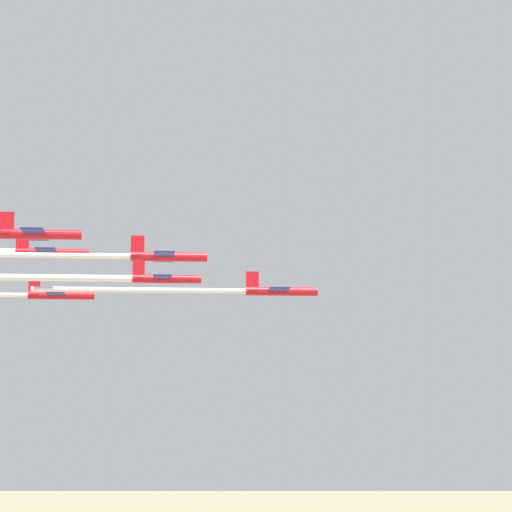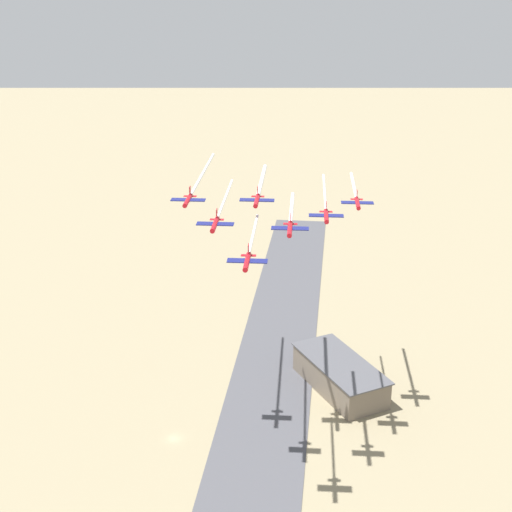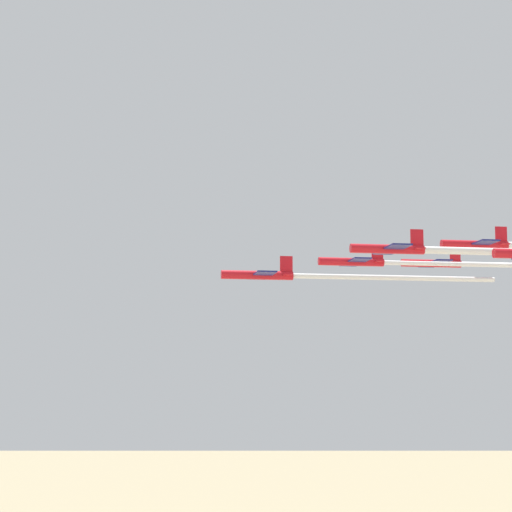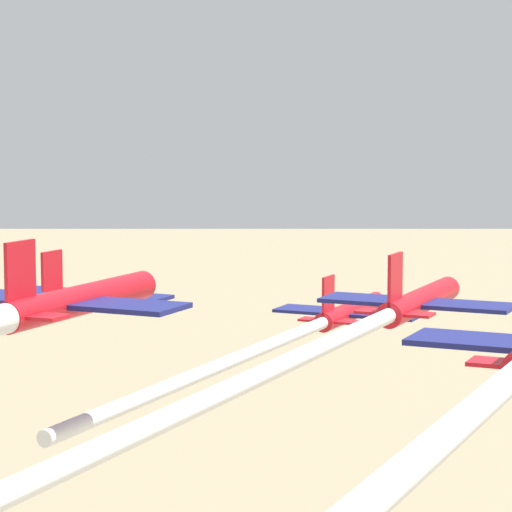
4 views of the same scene
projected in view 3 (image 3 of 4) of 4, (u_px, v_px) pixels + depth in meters
jet_0 at (260, 275)px, 151.50m from camera, size 10.59×10.37×3.70m
jet_1 at (390, 249)px, 144.67m from camera, size 10.59×10.37×3.70m
jet_2 at (354, 262)px, 164.86m from camera, size 10.59×10.37×3.70m
jet_4 at (477, 244)px, 157.86m from camera, size 10.59×10.37×3.70m
jet_5 at (434, 263)px, 177.89m from camera, size 10.59×10.37×3.70m
smoke_trail_0 at (395, 278)px, 154.92m from camera, size 28.58×16.83×0.78m
smoke_trail_2 at (499, 265)px, 168.93m from camera, size 35.64×20.87×0.76m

